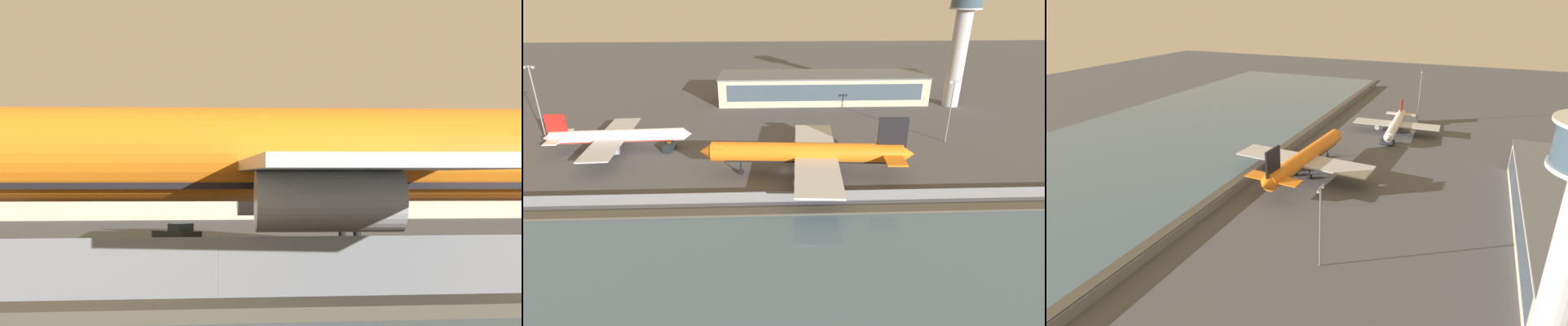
% 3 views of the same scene
% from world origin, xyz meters
% --- Properties ---
extents(ground_plane, '(500.00, 500.00, 0.00)m').
position_xyz_m(ground_plane, '(0.00, 0.00, 0.00)').
color(ground_plane, '#4C4C51').
extents(waterfront_lagoon, '(320.00, 98.00, 0.01)m').
position_xyz_m(waterfront_lagoon, '(0.00, -71.00, 0.00)').
color(waterfront_lagoon, slate).
rests_on(waterfront_lagoon, ground).
extents(shoreline_seawall, '(320.00, 3.00, 0.50)m').
position_xyz_m(shoreline_seawall, '(0.00, -20.50, 0.25)').
color(shoreline_seawall, '#474238').
rests_on(shoreline_seawall, ground).
extents(perimeter_fence, '(280.00, 0.10, 2.52)m').
position_xyz_m(perimeter_fence, '(0.00, -16.00, 1.26)').
color(perimeter_fence, slate).
rests_on(perimeter_fence, ground).
extents(cargo_jet_orange, '(52.08, 44.76, 15.22)m').
position_xyz_m(cargo_jet_orange, '(5.68, -2.91, 5.81)').
color(cargo_jet_orange, orange).
rests_on(cargo_jet_orange, ground).
extents(passenger_jet_white_red, '(40.64, 35.06, 11.31)m').
position_xyz_m(passenger_jet_white_red, '(-46.80, 15.09, 4.32)').
color(passenger_jet_white_red, white).
rests_on(passenger_jet_white_red, ground).
extents(baggage_tug, '(3.21, 3.52, 1.80)m').
position_xyz_m(baggage_tug, '(-0.16, 11.05, 0.81)').
color(baggage_tug, '#1E2328').
rests_on(baggage_tug, ground).
extents(ops_van, '(3.15, 5.53, 2.48)m').
position_xyz_m(ops_van, '(-32.27, 15.16, 1.28)').
color(ops_van, '#1E2328').
rests_on(ops_van, ground).
extents(terminal_building, '(81.08, 20.04, 10.83)m').
position_xyz_m(terminal_building, '(17.43, 66.56, 5.43)').
color(terminal_building, '#BCB299').
rests_on(terminal_building, ground).
extents(apron_light_mast_apron_west, '(3.20, 0.40, 18.50)m').
position_xyz_m(apron_light_mast_apron_west, '(48.66, 18.58, 10.50)').
color(apron_light_mast_apron_west, gray).
rests_on(apron_light_mast_apron_west, ground).
extents(apron_light_mast_apron_east, '(3.20, 0.40, 23.15)m').
position_xyz_m(apron_light_mast_apron_east, '(-69.13, 20.57, 12.87)').
color(apron_light_mast_apron_east, gray).
rests_on(apron_light_mast_apron_east, ground).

